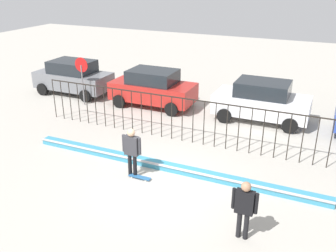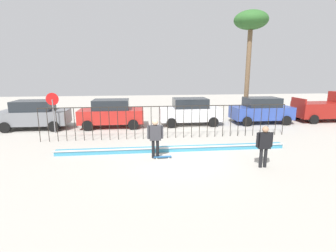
{
  "view_description": "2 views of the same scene",
  "coord_description": "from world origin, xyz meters",
  "px_view_note": "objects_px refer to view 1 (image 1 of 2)",
  "views": [
    {
      "loc": [
        4.79,
        -9.56,
        6.57
      ],
      "look_at": [
        -0.38,
        1.92,
        1.29
      ],
      "focal_mm": 39.97,
      "sensor_mm": 36.0,
      "label": 1
    },
    {
      "loc": [
        -1.63,
        -10.73,
        3.81
      ],
      "look_at": [
        -0.17,
        1.87,
        1.07
      ],
      "focal_mm": 27.48,
      "sensor_mm": 36.0,
      "label": 2
    }
  ],
  "objects_px": {
    "skateboard": "(140,177)",
    "parked_car_white": "(262,101)",
    "camera_operator": "(244,205)",
    "parked_car_gray": "(73,77)",
    "skateboarder": "(132,148)",
    "parked_car_red": "(153,88)",
    "stop_sign": "(82,75)"
  },
  "relations": [
    {
      "from": "skateboard",
      "to": "parked_car_red",
      "type": "relative_size",
      "value": 0.19
    },
    {
      "from": "parked_car_white",
      "to": "stop_sign",
      "type": "relative_size",
      "value": 1.72
    },
    {
      "from": "skateboard",
      "to": "stop_sign",
      "type": "distance_m",
      "value": 8.43
    },
    {
      "from": "skateboarder",
      "to": "skateboard",
      "type": "bearing_deg",
      "value": -27.72
    },
    {
      "from": "skateboarder",
      "to": "parked_car_gray",
      "type": "distance_m",
      "value": 10.13
    },
    {
      "from": "parked_car_gray",
      "to": "parked_car_red",
      "type": "xyz_separation_m",
      "value": [
        5.02,
        -0.02,
        0.0
      ]
    },
    {
      "from": "skateboard",
      "to": "parked_car_red",
      "type": "distance_m",
      "value": 7.43
    },
    {
      "from": "parked_car_red",
      "to": "stop_sign",
      "type": "xyz_separation_m",
      "value": [
        -3.37,
        -1.32,
        0.64
      ]
    },
    {
      "from": "skateboarder",
      "to": "camera_operator",
      "type": "relative_size",
      "value": 1.03
    },
    {
      "from": "skateboard",
      "to": "parked_car_gray",
      "type": "xyz_separation_m",
      "value": [
        -7.87,
        6.82,
        0.91
      ]
    },
    {
      "from": "skateboard",
      "to": "parked_car_white",
      "type": "height_order",
      "value": "parked_car_white"
    },
    {
      "from": "camera_operator",
      "to": "skateboard",
      "type": "bearing_deg",
      "value": 5.89
    },
    {
      "from": "skateboarder",
      "to": "stop_sign",
      "type": "distance_m",
      "value": 8.02
    },
    {
      "from": "skateboard",
      "to": "parked_car_gray",
      "type": "bearing_deg",
      "value": 157.7
    },
    {
      "from": "skateboard",
      "to": "camera_operator",
      "type": "distance_m",
      "value": 4.31
    },
    {
      "from": "parked_car_red",
      "to": "skateboard",
      "type": "bearing_deg",
      "value": -68.66
    },
    {
      "from": "parked_car_red",
      "to": "stop_sign",
      "type": "distance_m",
      "value": 3.67
    },
    {
      "from": "camera_operator",
      "to": "stop_sign",
      "type": "distance_m",
      "value": 12.34
    },
    {
      "from": "skateboarder",
      "to": "parked_car_gray",
      "type": "bearing_deg",
      "value": 125.59
    },
    {
      "from": "camera_operator",
      "to": "skateboarder",
      "type": "bearing_deg",
      "value": 6.37
    },
    {
      "from": "skateboard",
      "to": "parked_car_white",
      "type": "bearing_deg",
      "value": 87.95
    },
    {
      "from": "parked_car_white",
      "to": "parked_car_red",
      "type": "bearing_deg",
      "value": -177.83
    },
    {
      "from": "stop_sign",
      "to": "skateboard",
      "type": "bearing_deg",
      "value": -41.36
    },
    {
      "from": "skateboarder",
      "to": "parked_car_red",
      "type": "xyz_separation_m",
      "value": [
        -2.54,
        6.71,
        -0.08
      ]
    },
    {
      "from": "stop_sign",
      "to": "parked_car_red",
      "type": "bearing_deg",
      "value": 21.42
    },
    {
      "from": "skateboarder",
      "to": "parked_car_gray",
      "type": "height_order",
      "value": "parked_car_gray"
    },
    {
      "from": "camera_operator",
      "to": "parked_car_red",
      "type": "relative_size",
      "value": 0.39
    },
    {
      "from": "camera_operator",
      "to": "parked_car_gray",
      "type": "distance_m",
      "value": 14.45
    },
    {
      "from": "camera_operator",
      "to": "parked_car_gray",
      "type": "bearing_deg",
      "value": -7.77
    },
    {
      "from": "skateboard",
      "to": "parked_car_gray",
      "type": "relative_size",
      "value": 0.19
    },
    {
      "from": "camera_operator",
      "to": "parked_car_white",
      "type": "relative_size",
      "value": 0.39
    },
    {
      "from": "camera_operator",
      "to": "parked_car_white",
      "type": "distance_m",
      "value": 8.66
    }
  ]
}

